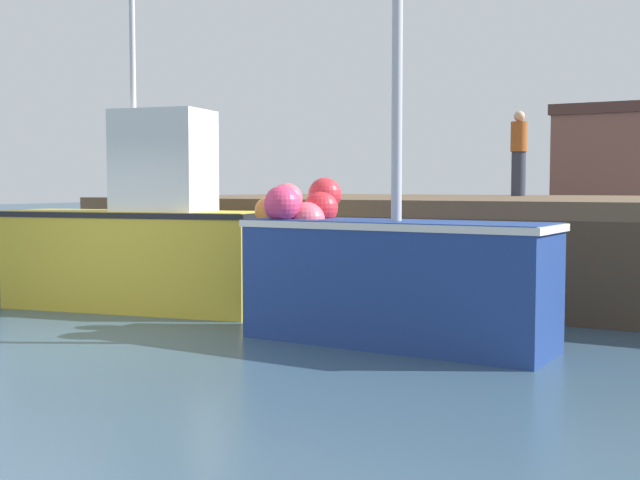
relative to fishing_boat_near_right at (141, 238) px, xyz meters
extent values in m
cube|color=#334C60|center=(0.72, -2.87, -1.12)|extent=(120.00, 160.00, 0.10)
cube|color=brown|center=(3.91, 5.42, 0.44)|extent=(13.46, 7.69, 0.25)
cube|color=#433527|center=(3.91, 1.70, -0.38)|extent=(13.46, 0.24, 1.39)
cylinder|color=#433527|center=(-2.43, 1.81, -0.38)|extent=(0.38, 0.38, 1.39)
cylinder|color=#433527|center=(3.91, 1.81, -0.38)|extent=(0.38, 0.38, 1.39)
cylinder|color=#433527|center=(-0.13, 9.03, -0.38)|extent=(0.38, 0.38, 1.39)
cylinder|color=#433527|center=(0.74, 1.81, -0.38)|extent=(6.36, 0.19, 1.30)
cube|color=gold|center=(-0.10, -0.02, -0.33)|extent=(4.11, 1.88, 1.47)
cube|color=black|center=(-0.10, -0.02, 0.35)|extent=(4.19, 1.92, 0.08)
cube|color=silver|center=(0.39, 0.07, 1.14)|extent=(1.47, 1.18, 1.47)
cylinder|color=#B7B7BC|center=(-0.10, -0.02, 3.18)|extent=(0.09, 0.09, 2.63)
cube|color=navy|center=(4.41, -0.64, -0.35)|extent=(3.64, 1.24, 1.44)
cube|color=silver|center=(4.41, -0.64, 0.32)|extent=(3.72, 1.26, 0.08)
cylinder|color=#B7B7BC|center=(4.41, -0.64, 1.91)|extent=(0.12, 0.12, 3.09)
sphere|color=#EA5B70|center=(3.02, -0.78, 0.62)|extent=(0.38, 0.38, 0.38)
sphere|color=orange|center=(2.55, -0.44, 0.45)|extent=(0.38, 0.38, 0.38)
sphere|color=#DB3866|center=(3.02, -0.89, 0.55)|extent=(0.45, 0.45, 0.45)
sphere|color=#EA5B70|center=(3.21, -0.64, 0.35)|extent=(0.46, 0.46, 0.46)
sphere|color=red|center=(3.20, -0.16, 0.67)|extent=(0.42, 0.42, 0.42)
sphere|color=red|center=(3.22, -0.30, 0.50)|extent=(0.43, 0.43, 0.43)
cylinder|color=#2D3342|center=(3.60, 7.34, 1.02)|extent=(0.29, 0.29, 0.90)
cylinder|color=#994C1E|center=(3.60, 7.34, 1.77)|extent=(0.34, 0.34, 0.61)
sphere|color=tan|center=(3.60, 7.34, 2.19)|extent=(0.22, 0.22, 0.22)
cube|color=brown|center=(2.03, 31.80, 1.50)|extent=(6.32, 4.33, 5.14)
cube|color=#4F2D24|center=(2.03, 31.80, 4.32)|extent=(6.58, 4.50, 0.50)
camera|label=1|loc=(8.24, -9.32, 0.78)|focal=46.09mm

